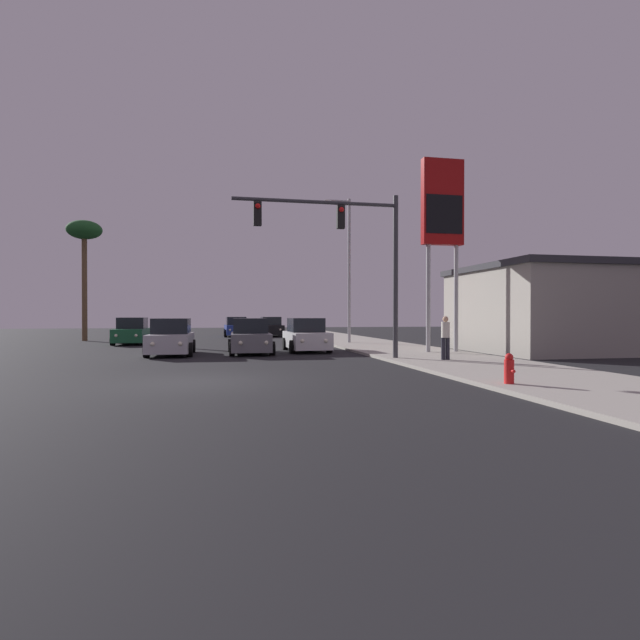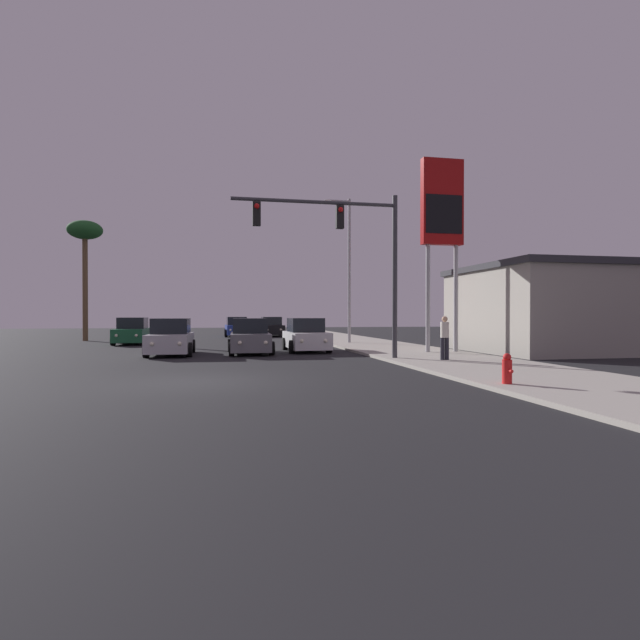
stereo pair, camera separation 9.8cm
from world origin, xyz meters
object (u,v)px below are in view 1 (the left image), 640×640
(street_lamp, at_px, (347,263))
(fire_hydrant, at_px, (509,369))
(pedestrian_on_sidewalk, at_px, (445,336))
(car_black, at_px, (271,327))
(palm_tree_mid, at_px, (84,236))
(car_blue, at_px, (236,328))
(traffic_light_mast, at_px, (351,243))
(car_grey, at_px, (250,338))
(gas_station_sign, at_px, (443,213))
(car_silver, at_px, (171,338))
(car_white, at_px, (306,336))
(car_green, at_px, (132,332))

(street_lamp, distance_m, fire_hydrant, 19.63)
(fire_hydrant, xyz_separation_m, pedestrian_on_sidewalk, (1.41, 6.51, 0.55))
(car_black, bearing_deg, pedestrian_on_sidewalk, 98.26)
(palm_tree_mid, bearing_deg, pedestrian_on_sidewalk, -48.62)
(car_blue, relative_size, traffic_light_mast, 0.66)
(car_grey, bearing_deg, gas_station_sign, 167.91)
(gas_station_sign, height_order, fire_hydrant, gas_station_sign)
(car_silver, height_order, pedestrian_on_sidewalk, pedestrian_on_sidewalk)
(car_blue, distance_m, traffic_light_mast, 24.74)
(car_silver, xyz_separation_m, traffic_light_mast, (7.27, -4.78, 3.93))
(traffic_light_mast, relative_size, palm_tree_mid, 0.77)
(car_silver, distance_m, palm_tree_mid, 17.27)
(car_black, relative_size, traffic_light_mast, 0.66)
(street_lamp, relative_size, fire_hydrant, 11.84)
(car_silver, relative_size, car_white, 1.00)
(pedestrian_on_sidewalk, bearing_deg, palm_tree_mid, 131.38)
(car_black, xyz_separation_m, car_silver, (-6.58, -19.42, 0.00))
(traffic_light_mast, distance_m, fire_hydrant, 9.05)
(street_lamp, distance_m, palm_tree_mid, 19.02)
(car_black, bearing_deg, car_green, 44.99)
(car_blue, xyz_separation_m, pedestrian_on_sidewalk, (7.07, -25.42, 0.27))
(street_lamp, bearing_deg, car_black, 105.01)
(car_blue, bearing_deg, street_lamp, 114.43)
(car_blue, bearing_deg, pedestrian_on_sidewalk, 103.32)
(car_blue, relative_size, car_silver, 1.00)
(car_silver, bearing_deg, palm_tree_mid, -62.01)
(car_grey, xyz_separation_m, street_lamp, (6.42, 6.38, 4.36))
(car_blue, distance_m, car_black, 2.99)
(car_silver, bearing_deg, car_blue, -99.36)
(car_blue, bearing_deg, gas_station_sign, 110.19)
(car_blue, bearing_deg, car_grey, 87.87)
(street_lamp, height_order, gas_station_sign, same)
(gas_station_sign, bearing_deg, car_blue, 112.40)
(car_green, relative_size, car_blue, 0.99)
(street_lamp, distance_m, pedestrian_on_sidewalk, 13.22)
(car_black, distance_m, pedestrian_on_sidewalk, 25.79)
(car_green, xyz_separation_m, gas_station_sign, (15.62, -11.38, 5.86))
(car_grey, relative_size, fire_hydrant, 5.71)
(gas_station_sign, height_order, palm_tree_mid, gas_station_sign)
(car_white, relative_size, palm_tree_mid, 0.51)
(car_grey, relative_size, palm_tree_mid, 0.51)
(car_silver, distance_m, street_lamp, 12.74)
(car_black, height_order, gas_station_sign, gas_station_sign)
(car_black, distance_m, car_silver, 20.50)
(car_blue, height_order, car_grey, same)
(car_green, bearing_deg, car_black, -133.86)
(car_white, bearing_deg, car_blue, -82.18)
(traffic_light_mast, bearing_deg, car_green, 126.56)
(gas_station_sign, distance_m, palm_tree_mid, 25.49)
(street_lamp, relative_size, palm_tree_mid, 1.05)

